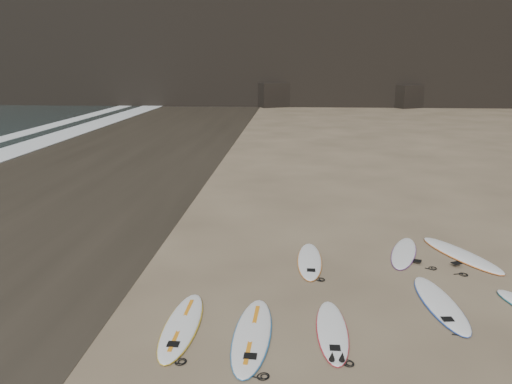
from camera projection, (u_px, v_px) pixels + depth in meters
ground at (479, 316)px, 9.52m from camera, size 240.00×240.00×0.00m
wet_sand at (58, 182)px, 20.07m from camera, size 12.00×200.00×0.01m
surfboard_0 at (252, 334)px, 8.79m from camera, size 0.72×2.65×0.09m
surfboard_1 at (332, 330)px, 8.93m from camera, size 0.54×2.22×0.08m
surfboard_2 at (440, 303)px, 9.91m from camera, size 0.84×2.56×0.09m
surfboard_5 at (310, 260)px, 12.04m from camera, size 0.60×2.34×0.08m
surfboard_6 at (404, 252)px, 12.55m from camera, size 1.20×2.35×0.08m
surfboard_7 at (461, 254)px, 12.40m from camera, size 1.72×2.66×0.10m
surfboard_11 at (182, 325)px, 9.10m from camera, size 0.62×2.49×0.09m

